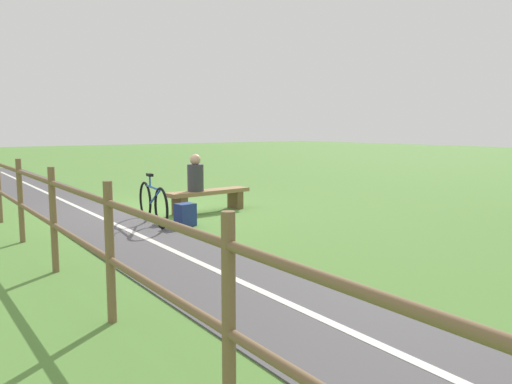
% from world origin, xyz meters
% --- Properties ---
extents(ground_plane, '(80.00, 80.00, 0.00)m').
position_xyz_m(ground_plane, '(0.00, 0.00, 0.00)').
color(ground_plane, '#548438').
extents(paved_path, '(3.22, 36.05, 0.02)m').
position_xyz_m(paved_path, '(1.33, 4.00, 0.01)').
color(paved_path, '#4C494C').
rests_on(paved_path, ground_plane).
extents(path_centre_line, '(1.28, 31.98, 0.00)m').
position_xyz_m(path_centre_line, '(1.33, 4.00, 0.02)').
color(path_centre_line, silver).
rests_on(path_centre_line, paved_path).
extents(bench, '(1.87, 0.52, 0.44)m').
position_xyz_m(bench, '(-0.87, 0.68, 0.31)').
color(bench, '#937047').
rests_on(bench, ground_plane).
extents(person_seated, '(0.34, 0.34, 0.74)m').
position_xyz_m(person_seated, '(-0.56, 0.70, 0.77)').
color(person_seated, '#38383D').
rests_on(person_seated, bench).
extents(bicycle, '(0.31, 1.68, 0.89)m').
position_xyz_m(bicycle, '(0.63, 1.24, 0.38)').
color(bicycle, black).
rests_on(bicycle, ground_plane).
extents(backpack, '(0.35, 0.33, 0.40)m').
position_xyz_m(backpack, '(0.26, 1.74, 0.20)').
color(backpack, navy).
rests_on(backpack, ground_plane).
extents(fence_roadside, '(0.50, 17.43, 1.25)m').
position_xyz_m(fence_roadside, '(2.94, 6.23, 0.74)').
color(fence_roadside, brown).
rests_on(fence_roadside, ground_plane).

